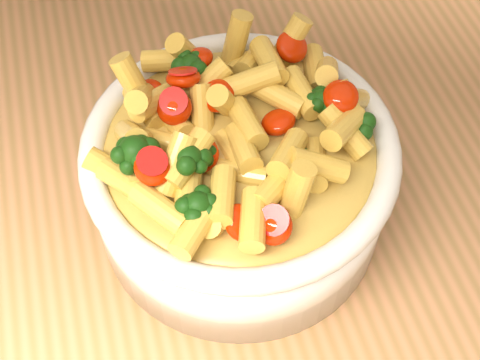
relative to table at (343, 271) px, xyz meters
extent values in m
cube|color=#B3774C|center=(0.00, 0.00, 0.08)|extent=(1.20, 0.80, 0.04)
cylinder|color=silver|center=(-0.09, 0.02, 0.14)|extent=(0.21, 0.21, 0.08)
ellipsoid|color=silver|center=(-0.09, 0.02, 0.12)|extent=(0.19, 0.19, 0.03)
torus|color=silver|center=(-0.09, 0.02, 0.19)|extent=(0.22, 0.22, 0.02)
ellipsoid|color=#F4C053|center=(-0.09, 0.02, 0.19)|extent=(0.19, 0.19, 0.02)
camera|label=1|loc=(-0.16, -0.25, 0.54)|focal=50.00mm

